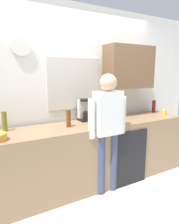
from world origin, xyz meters
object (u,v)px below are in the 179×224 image
object	(u,v)px
coffee_maker	(85,111)
bottle_red_vinegar	(154,106)
bottle_olive_oil	(5,121)
dish_soap	(115,116)
bottle_amber_beer	(69,118)
person_at_sink	(108,124)
cup_yellow_cup	(164,112)

from	to	relation	value
coffee_maker	bottle_red_vinegar	distance (m)	1.40
bottle_olive_oil	dish_soap	world-z (taller)	bottle_olive_oil
bottle_amber_beer	dish_soap	size ratio (longest dim) A/B	1.28
bottle_amber_beer	dish_soap	distance (m)	0.76
person_at_sink	coffee_maker	bearing A→B (deg)	102.14
bottle_olive_oil	person_at_sink	bearing A→B (deg)	-22.80
bottle_red_vinegar	dish_soap	world-z (taller)	bottle_red_vinegar
coffee_maker	bottle_olive_oil	world-z (taller)	coffee_maker
coffee_maker	person_at_sink	xyz separation A→B (m)	(0.05, -0.54, -0.10)
cup_yellow_cup	person_at_sink	world-z (taller)	person_at_sink
bottle_amber_beer	person_at_sink	world-z (taller)	person_at_sink
coffee_maker	bottle_red_vinegar	bearing A→B (deg)	-2.33
bottle_amber_beer	cup_yellow_cup	distance (m)	1.76
coffee_maker	person_at_sink	bearing A→B (deg)	-85.22
bottle_amber_beer	person_at_sink	xyz separation A→B (m)	(0.42, -0.30, -0.07)
bottle_amber_beer	cup_yellow_cup	world-z (taller)	bottle_amber_beer
bottle_olive_oil	cup_yellow_cup	bearing A→B (deg)	-6.04
bottle_red_vinegar	coffee_maker	bearing A→B (deg)	177.67
bottle_olive_oil	cup_yellow_cup	size ratio (longest dim) A/B	2.94
coffee_maker	bottle_amber_beer	xyz separation A→B (m)	(-0.37, -0.25, -0.03)
bottle_red_vinegar	cup_yellow_cup	world-z (taller)	bottle_red_vinegar
cup_yellow_cup	dish_soap	size ratio (longest dim) A/B	0.47
bottle_amber_beer	bottle_red_vinegar	world-z (taller)	bottle_amber_beer
bottle_amber_beer	bottle_olive_oil	bearing A→B (deg)	165.38
coffee_maker	cup_yellow_cup	distance (m)	1.42
bottle_olive_oil	cup_yellow_cup	distance (m)	2.53
coffee_maker	dish_soap	size ratio (longest dim) A/B	1.83
bottle_red_vinegar	person_at_sink	distance (m)	1.44
bottle_red_vinegar	bottle_olive_oil	xyz separation A→B (m)	(-2.53, 0.01, 0.01)
bottle_amber_beer	bottle_red_vinegar	xyz separation A→B (m)	(1.77, 0.19, -0.01)
coffee_maker	bottle_amber_beer	world-z (taller)	coffee_maker
coffee_maker	bottle_olive_oil	distance (m)	1.14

